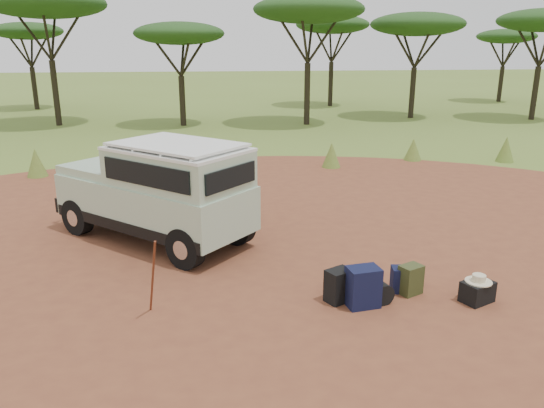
{
  "coord_description": "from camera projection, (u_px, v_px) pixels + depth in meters",
  "views": [
    {
      "loc": [
        -1.0,
        -7.87,
        3.83
      ],
      "look_at": [
        0.18,
        1.35,
        1.0
      ],
      "focal_mm": 35.0,
      "sensor_mm": 36.0,
      "label": 1
    }
  ],
  "objects": [
    {
      "name": "ground",
      "position": [
        272.0,
        286.0,
        8.7
      ],
      "size": [
        140.0,
        140.0,
        0.0
      ],
      "primitive_type": "plane",
      "color": "olive",
      "rests_on": "ground"
    },
    {
      "name": "dirt_clearing",
      "position": [
        272.0,
        286.0,
        8.7
      ],
      "size": [
        23.0,
        23.0,
        0.01
      ],
      "primitive_type": "cylinder",
      "color": "brown",
      "rests_on": "ground"
    },
    {
      "name": "grass_fringe",
      "position": [
        241.0,
        156.0,
        16.83
      ],
      "size": [
        36.6,
        1.6,
        0.9
      ],
      "color": "olive",
      "rests_on": "ground"
    },
    {
      "name": "acacia_treeline",
      "position": [
        236.0,
        21.0,
        26.18
      ],
      "size": [
        46.7,
        13.2,
        6.26
      ],
      "color": "black",
      "rests_on": "ground"
    },
    {
      "name": "safari_vehicle",
      "position": [
        158.0,
        193.0,
        10.45
      ],
      "size": [
        4.2,
        4.03,
        2.05
      ],
      "rotation": [
        0.0,
        0.0,
        -0.74
      ],
      "color": "#A4BFA3",
      "rests_on": "ground"
    },
    {
      "name": "walking_staff",
      "position": [
        153.0,
        277.0,
        7.54
      ],
      "size": [
        0.22,
        0.49,
        1.27
      ],
      "primitive_type": "cylinder",
      "rotation": [
        0.37,
        0.0,
        0.38
      ],
      "color": "brown",
      "rests_on": "ground"
    },
    {
      "name": "backpack_black",
      "position": [
        339.0,
        286.0,
        8.12
      ],
      "size": [
        0.47,
        0.43,
        0.53
      ],
      "primitive_type": "cube",
      "rotation": [
        0.0,
        0.0,
        0.49
      ],
      "color": "black",
      "rests_on": "ground"
    },
    {
      "name": "backpack_navy",
      "position": [
        363.0,
        287.0,
        7.96
      ],
      "size": [
        0.53,
        0.41,
        0.63
      ],
      "primitive_type": "cube",
      "rotation": [
        0.0,
        0.0,
        0.15
      ],
      "color": "#111635",
      "rests_on": "ground"
    },
    {
      "name": "backpack_olive",
      "position": [
        410.0,
        280.0,
        8.37
      ],
      "size": [
        0.42,
        0.38,
        0.48
      ],
      "primitive_type": "cube",
      "rotation": [
        0.0,
        0.0,
        0.44
      ],
      "color": "#363C1C",
      "rests_on": "ground"
    },
    {
      "name": "duffel_navy",
      "position": [
        403.0,
        280.0,
        8.47
      ],
      "size": [
        0.4,
        0.33,
        0.41
      ],
      "primitive_type": "cube",
      "rotation": [
        0.0,
        0.0,
        -0.15
      ],
      "color": "#111635",
      "rests_on": "ground"
    },
    {
      "name": "hard_case",
      "position": [
        477.0,
        292.0,
        8.13
      ],
      "size": [
        0.57,
        0.5,
        0.33
      ],
      "primitive_type": "cube",
      "rotation": [
        0.0,
        0.0,
        0.43
      ],
      "color": "black",
      "rests_on": "ground"
    },
    {
      "name": "stuff_sack",
      "position": [
        379.0,
        292.0,
        8.13
      ],
      "size": [
        0.41,
        0.41,
        0.34
      ],
      "primitive_type": "cylinder",
      "rotation": [
        1.57,
        0.0,
        0.27
      ],
      "color": "black",
      "rests_on": "ground"
    },
    {
      "name": "safari_hat",
      "position": [
        479.0,
        279.0,
        8.07
      ],
      "size": [
        0.4,
        0.4,
        0.12
      ],
      "color": "beige",
      "rests_on": "hard_case"
    }
  ]
}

